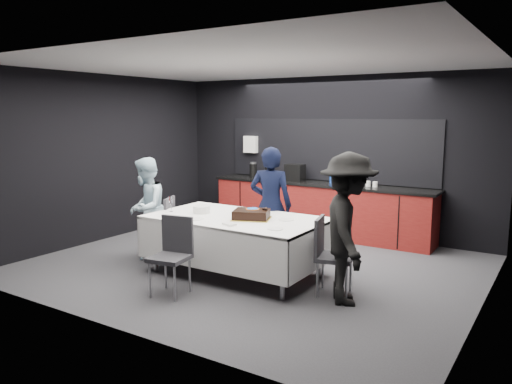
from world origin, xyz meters
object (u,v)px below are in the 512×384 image
Objects in this scene: champagne_flute at (171,201)px; chair_right at (328,250)px; plate_stack at (202,209)px; party_table at (236,227)px; person_left at (146,208)px; chair_near at (173,249)px; person_right at (348,229)px; chair_left at (163,223)px; cake_assembly at (252,214)px; person_center at (271,205)px.

chair_right is at bearing 3.61° from champagne_flute.
party_table is at bearing 2.66° from plate_stack.
champagne_flute is at bearing 50.92° from person_left.
chair_right is 1.00× the size of chair_near.
person_left is 0.87× the size of person_right.
person_left is (-0.26, -0.07, 0.22)m from chair_left.
cake_assembly is 1.60m from chair_left.
cake_assembly is 2.49× the size of plate_stack.
chair_left is 1.49m from chair_near.
chair_left reaches higher than plate_stack.
champagne_flute is 0.24× the size of chair_left.
champagne_flute reaches higher than chair_right.
cake_assembly is at bearing 65.06° from chair_near.
cake_assembly is at bearing 177.88° from chair_right.
person_right is at bearing -3.31° from chair_left.
chair_left is 1.00× the size of chair_near.
cake_assembly is 0.64× the size of chair_near.
person_center is at bearing 100.55° from cake_assembly.
person_center is at bearing 80.61° from party_table.
person_center is (0.12, 0.71, 0.20)m from party_table.
person_left is (-2.94, -0.03, 0.22)m from chair_right.
plate_stack is at bearing 109.23° from chair_near.
party_table is at bearing 77.77° from chair_near.
cake_assembly is 0.81m from plate_stack.
plate_stack is 1.94m from chair_right.
person_right is at bearing 60.12° from person_left.
person_left is at bearing -177.41° from plate_stack.
champagne_flute is 0.24× the size of chair_right.
plate_stack is 0.26× the size of chair_near.
person_right reaches higher than champagne_flute.
person_left is (-1.36, 0.93, 0.22)m from chair_near.
champagne_flute is 2.63m from person_right.
chair_near is 1.77m from person_center.
chair_left is (-1.57, 0.00, -0.31)m from cake_assembly.
plate_stack is at bearing -1.95° from chair_left.
party_table is at bearing 64.51° from person_left.
champagne_flute is 1.42m from person_center.
chair_near is (0.76, -0.82, -0.40)m from champagne_flute.
cake_assembly reaches higher than chair_right.
cake_assembly reaches higher than chair_left.
person_right is (1.65, -0.17, 0.22)m from party_table.
plate_stack is 2.22m from person_right.
cake_assembly is 0.64× the size of chair_left.
chair_near is at bearing 62.01° from person_center.
champagne_flute is (-0.41, -0.16, 0.11)m from plate_stack.
person_center is 0.98× the size of person_right.
cake_assembly is at bearing 54.23° from person_right.
chair_near is (-1.58, -0.96, 0.00)m from chair_right.
chair_right is 0.55× the size of person_center.
plate_stack is at bearing 64.48° from person_left.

